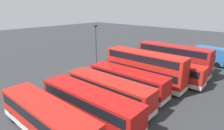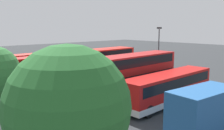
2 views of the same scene
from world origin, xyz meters
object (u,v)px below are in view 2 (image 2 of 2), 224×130
bus_single_deck_fifth (81,69)px  box_truck_blue (211,108)px  bus_single_deck_near_end (169,87)px  bus_single_deck_third (109,77)px  waste_bin_yellow (171,74)px  bus_single_deck_sixth (65,66)px  bus_single_deck_seventh (50,64)px  bus_single_deck_far_end (42,61)px  car_small_green (65,57)px  lamp_post_tall (159,47)px  bus_double_decker_fourth (97,66)px  car_hatchback_silver (108,57)px  bus_double_decker_second (134,74)px

bus_single_deck_fifth → box_truck_blue: (-20.03, 3.22, 0.09)m
bus_single_deck_near_end → bus_single_deck_third: 7.52m
bus_single_deck_near_end → bus_single_deck_fifth: same height
waste_bin_yellow → bus_single_deck_sixth: bearing=43.7°
bus_single_deck_seventh → bus_single_deck_near_end: bearing=-177.6°
bus_single_deck_far_end → car_small_green: 11.72m
lamp_post_tall → bus_single_deck_third: bearing=98.5°
bus_single_deck_far_end → car_small_green: (7.31, -9.12, -0.92)m
bus_double_decker_fourth → bus_single_deck_third: bearing=163.2°
box_truck_blue → waste_bin_yellow: bearing=-48.1°
bus_single_deck_sixth → bus_single_deck_far_end: (7.38, -0.16, 0.00)m
bus_single_deck_near_end → lamp_post_tall: 14.60m
bus_single_deck_third → car_hatchback_silver: bus_single_deck_third is taller
bus_single_deck_third → bus_single_deck_seventh: bearing=-0.8°
waste_bin_yellow → car_small_green: bearing=3.4°
bus_single_deck_third → waste_bin_yellow: 11.69m
bus_single_deck_fifth → bus_single_deck_sixth: size_ratio=0.98×
bus_single_deck_near_end → waste_bin_yellow: bearing=-57.6°
bus_single_deck_third → car_hatchback_silver: size_ratio=2.78×
bus_single_deck_fifth → lamp_post_tall: 12.43m
bus_single_deck_seventh → box_truck_blue: box_truck_blue is taller
bus_single_deck_sixth → waste_bin_yellow: bearing=-136.3°
bus_single_deck_fifth → bus_single_deck_seventh: bearing=6.9°
car_hatchback_silver → bus_double_decker_second: bearing=143.0°
bus_single_deck_sixth → lamp_post_tall: bearing=-127.9°
car_small_green → bus_single_deck_far_end: bearing=128.7°
bus_single_deck_fifth → car_small_green: 20.47m
bus_single_deck_fifth → lamp_post_tall: size_ratio=1.45×
bus_double_decker_fourth → bus_single_deck_far_end: bearing=0.0°
bus_single_deck_sixth → bus_single_deck_far_end: bearing=-1.2°
bus_single_deck_near_end → bus_double_decker_fourth: bearing=0.6°
waste_bin_yellow → bus_single_deck_far_end: bearing=29.7°
bus_double_decker_fourth → bus_single_deck_far_end: 14.75m
bus_single_deck_far_end → bus_single_deck_near_end: bearing=-179.7°
bus_single_deck_fifth → car_hatchback_silver: size_ratio=2.44×
bus_double_decker_fourth → waste_bin_yellow: 11.53m
bus_single_deck_third → car_hatchback_silver: (19.39, -17.57, -0.92)m
bus_single_deck_sixth → bus_single_deck_far_end: size_ratio=0.96×
bus_single_deck_third → bus_single_deck_far_end: bearing=-3.1°
bus_single_deck_fifth → lamp_post_tall: (-5.09, -11.01, 2.70)m
bus_single_deck_far_end → car_hatchback_silver: bearing=-84.9°
bus_double_decker_second → waste_bin_yellow: size_ratio=12.06×
bus_double_decker_second → bus_single_deck_fifth: 10.71m
bus_double_decker_second → box_truck_blue: bearing=166.3°
bus_single_deck_near_end → bus_single_deck_far_end: bearing=0.3°
bus_single_deck_seventh → bus_single_deck_far_end: (4.00, -0.77, -0.00)m
bus_single_deck_fifth → car_hatchback_silver: bus_single_deck_fifth is taller
bus_single_deck_near_end → bus_single_deck_far_end: size_ratio=1.06×
car_small_green → bus_single_deck_near_end: bearing=164.6°
bus_single_deck_far_end → waste_bin_yellow: (-18.69, -10.66, -1.15)m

